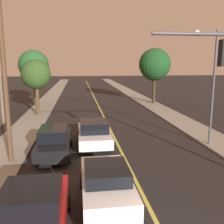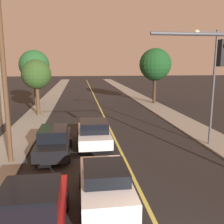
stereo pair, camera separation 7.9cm
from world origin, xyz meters
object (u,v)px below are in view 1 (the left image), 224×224
car_near_lane_second (94,133)px  tree_left_far (34,65)px  car_outer_lane_second (54,141)px  utility_pole_left (4,71)px  tree_left_near (36,75)px  car_near_lane_front (106,184)px  tree_right_near (154,69)px  streetlamp_right (209,73)px  car_outer_lane_front (33,211)px  tree_right_far (155,64)px

car_near_lane_second → tree_left_far: tree_left_far is taller
car_outer_lane_second → tree_left_far: tree_left_far is taller
utility_pole_left → tree_left_near: bearing=92.2°
car_near_lane_front → utility_pole_left: bearing=135.6°
tree_left_near → tree_right_near: size_ratio=0.92×
car_near_lane_front → streetlamp_right: 9.62m
car_outer_lane_front → tree_left_near: size_ratio=0.73×
tree_left_far → tree_right_near: bearing=4.1°
car_near_lane_front → tree_right_near: (8.82, 23.09, 3.58)m
car_outer_lane_front → car_near_lane_front: bearing=31.7°
tree_left_far → tree_right_near: 14.83m
tree_right_far → car_outer_lane_front: bearing=-114.9°
car_near_lane_front → tree_right_near: size_ratio=0.70×
streetlamp_right → tree_left_near: bearing=137.3°
car_outer_lane_second → streetlamp_right: (9.13, 0.23, 3.73)m
car_near_lane_second → utility_pole_left: utility_pole_left is taller
car_near_lane_second → tree_left_near: bearing=117.0°
car_near_lane_front → tree_right_far: size_ratio=0.59×
car_outer_lane_front → tree_left_near: tree_left_near is taller
utility_pole_left → tree_right_near: (13.24, 18.76, -0.39)m
car_outer_lane_front → car_near_lane_second: bearing=74.4°
tree_left_near → tree_left_far: (-1.08, 5.54, 0.83)m
streetlamp_right → tree_right_near: streetlamp_right is taller
streetlamp_right → tree_left_far: streetlamp_right is taller
car_outer_lane_second → tree_left_far: (-3.63, 16.57, 4.07)m
car_near_lane_front → car_outer_lane_front: bearing=-148.3°
car_near_lane_front → tree_left_far: size_ratio=0.62×
tree_right_far → utility_pole_left: bearing=-126.2°
utility_pole_left → tree_right_near: bearing=54.8°
car_outer_lane_front → utility_pole_left: size_ratio=0.44×
utility_pole_left → tree_left_far: size_ratio=1.37×
tree_left_far → tree_right_near: size_ratio=1.12×
streetlamp_right → tree_right_far: 16.53m
car_near_lane_front → car_outer_lane_second: bearing=113.2°
car_near_lane_second → tree_left_far: (-5.96, 15.12, 4.08)m
car_near_lane_front → car_near_lane_second: (0.00, 6.90, -0.00)m
car_outer_lane_front → tree_left_far: tree_left_far is taller
car_near_lane_front → car_outer_lane_front: (-2.33, -1.44, 0.02)m
car_near_lane_second → utility_pole_left: bearing=-149.8°
tree_left_near → car_near_lane_front: bearing=-73.5°
car_near_lane_front → tree_right_near: 24.97m
tree_left_near → car_outer_lane_front: bearing=-81.9°
car_near_lane_front → tree_right_far: tree_right_far is taller
car_near_lane_front → car_near_lane_second: car_near_lane_second is taller
car_near_lane_second → tree_right_near: size_ratio=0.77×
car_near_lane_second → car_outer_lane_second: 2.74m
utility_pole_left → car_outer_lane_front: bearing=-70.1°
streetlamp_right → car_near_lane_second: bearing=169.9°
car_outer_lane_second → tree_right_near: bearing=57.7°
tree_left_near → tree_right_far: size_ratio=0.78×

